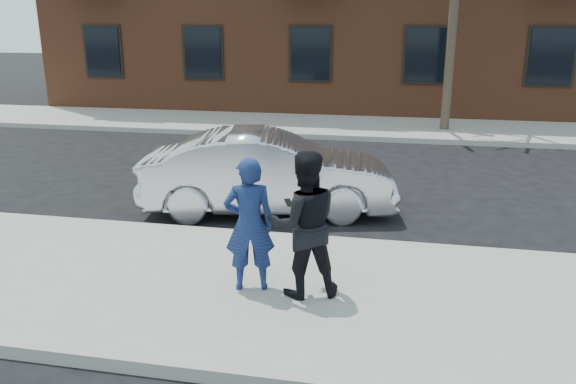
# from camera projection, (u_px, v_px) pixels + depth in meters

# --- Properties ---
(ground) EXTENTS (100.00, 100.00, 0.00)m
(ground) POSITION_uv_depth(u_px,v_px,m) (146.00, 278.00, 7.37)
(ground) COLOR black
(ground) RESTS_ON ground
(near_sidewalk) EXTENTS (50.00, 3.50, 0.15)m
(near_sidewalk) POSITION_uv_depth(u_px,v_px,m) (137.00, 281.00, 7.12)
(near_sidewalk) COLOR gray
(near_sidewalk) RESTS_ON ground
(near_curb) EXTENTS (50.00, 0.10, 0.15)m
(near_curb) POSITION_uv_depth(u_px,v_px,m) (188.00, 231.00, 8.81)
(near_curb) COLOR #999691
(near_curb) RESTS_ON ground
(far_sidewalk) EXTENTS (50.00, 3.50, 0.15)m
(far_sidewalk) POSITION_uv_depth(u_px,v_px,m) (298.00, 125.00, 17.91)
(far_sidewalk) COLOR gray
(far_sidewalk) RESTS_ON ground
(far_curb) EXTENTS (50.00, 0.10, 0.15)m
(far_curb) POSITION_uv_depth(u_px,v_px,m) (287.00, 136.00, 16.22)
(far_curb) COLOR #999691
(far_curb) RESTS_ON ground
(silver_sedan) EXTENTS (4.55, 2.30, 1.43)m
(silver_sedan) POSITION_uv_depth(u_px,v_px,m) (268.00, 173.00, 9.75)
(silver_sedan) COLOR silver
(silver_sedan) RESTS_ON ground
(man_hoodie) EXTENTS (0.67, 0.53, 1.62)m
(man_hoodie) POSITION_uv_depth(u_px,v_px,m) (249.00, 225.00, 6.55)
(man_hoodie) COLOR navy
(man_hoodie) RESTS_ON near_sidewalk
(man_peacoat) EXTENTS (1.01, 0.90, 1.73)m
(man_peacoat) POSITION_uv_depth(u_px,v_px,m) (304.00, 224.00, 6.40)
(man_peacoat) COLOR black
(man_peacoat) RESTS_ON near_sidewalk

